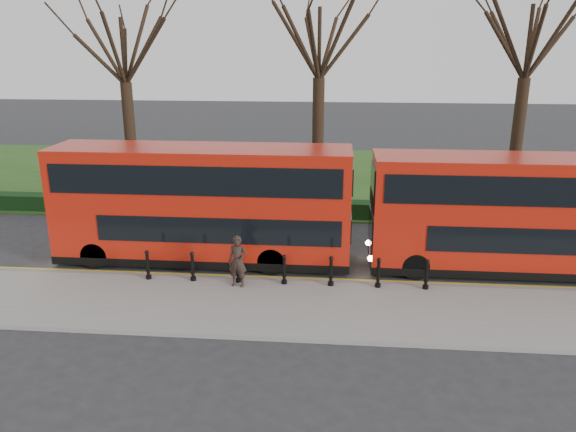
# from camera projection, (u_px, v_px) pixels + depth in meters

# --- Properties ---
(ground) EXTENTS (120.00, 120.00, 0.00)m
(ground) POSITION_uv_depth(u_px,v_px,m) (252.00, 271.00, 20.67)
(ground) COLOR #28282B
(ground) RESTS_ON ground
(pavement) EXTENTS (60.00, 4.00, 0.15)m
(pavement) POSITION_uv_depth(u_px,v_px,m) (238.00, 306.00, 17.80)
(pavement) COLOR gray
(pavement) RESTS_ON ground
(kerb) EXTENTS (60.00, 0.25, 0.16)m
(kerb) POSITION_uv_depth(u_px,v_px,m) (248.00, 280.00, 19.70)
(kerb) COLOR slate
(kerb) RESTS_ON ground
(grass_verge) EXTENTS (60.00, 18.00, 0.06)m
(grass_verge) POSITION_uv_depth(u_px,v_px,m) (288.00, 176.00, 34.92)
(grass_verge) COLOR #2C4D19
(grass_verge) RESTS_ON ground
(hedge) EXTENTS (60.00, 0.90, 0.80)m
(hedge) POSITION_uv_depth(u_px,v_px,m) (273.00, 208.00, 27.02)
(hedge) COLOR black
(hedge) RESTS_ON ground
(yellow_line_outer) EXTENTS (60.00, 0.10, 0.01)m
(yellow_line_outer) POSITION_uv_depth(u_px,v_px,m) (249.00, 278.00, 20.00)
(yellow_line_outer) COLOR yellow
(yellow_line_outer) RESTS_ON ground
(yellow_line_inner) EXTENTS (60.00, 0.10, 0.01)m
(yellow_line_inner) POSITION_uv_depth(u_px,v_px,m) (250.00, 276.00, 20.19)
(yellow_line_inner) COLOR yellow
(yellow_line_inner) RESTS_ON ground
(tree_left) EXTENTS (7.04, 7.04, 11.00)m
(tree_left) POSITION_uv_depth(u_px,v_px,m) (122.00, 43.00, 28.45)
(tree_left) COLOR black
(tree_left) RESTS_ON ground
(tree_mid) EXTENTS (7.37, 7.37, 11.52)m
(tree_mid) POSITION_uv_depth(u_px,v_px,m) (320.00, 35.00, 27.51)
(tree_mid) COLOR black
(tree_mid) RESTS_ON ground
(tree_right) EXTENTS (7.43, 7.43, 11.60)m
(tree_right) POSITION_uv_depth(u_px,v_px,m) (530.00, 33.00, 26.66)
(tree_right) COLOR black
(tree_right) RESTS_ON ground
(bollard_row) EXTENTS (9.68, 0.15, 1.00)m
(bollard_row) POSITION_uv_depth(u_px,v_px,m) (284.00, 270.00, 19.09)
(bollard_row) COLOR black
(bollard_row) RESTS_ON pavement
(bus_lead) EXTENTS (11.06, 2.54, 4.40)m
(bus_lead) POSITION_uv_depth(u_px,v_px,m) (203.00, 205.00, 21.00)
(bus_lead) COLOR #B01A0C
(bus_lead) RESTS_ON ground
(bus_rear) EXTENTS (10.67, 2.45, 4.24)m
(bus_rear) POSITION_uv_depth(u_px,v_px,m) (521.00, 216.00, 20.04)
(bus_rear) COLOR #B01A0C
(bus_rear) RESTS_ON ground
(pedestrian) EXTENTS (0.70, 0.51, 1.78)m
(pedestrian) POSITION_uv_depth(u_px,v_px,m) (238.00, 261.00, 18.80)
(pedestrian) COLOR black
(pedestrian) RESTS_ON pavement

